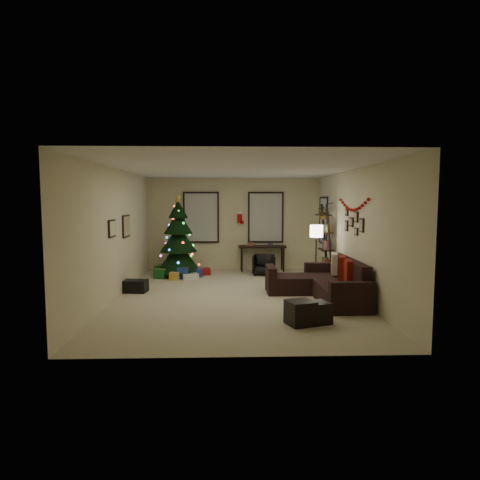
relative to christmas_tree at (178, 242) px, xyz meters
name	(u,v)px	position (x,y,z in m)	size (l,w,h in m)	color
floor	(236,296)	(1.51, -2.47, -0.93)	(7.00, 7.00, 0.00)	#C3B893
ceiling	(236,169)	(1.51, -2.47, 1.77)	(7.00, 7.00, 0.00)	white
wall_back	(233,224)	(1.51, 1.03, 0.42)	(5.00, 5.00, 0.00)	beige
wall_front	(243,254)	(1.51, -5.97, 0.42)	(5.00, 5.00, 0.00)	beige
wall_left	(117,234)	(-0.99, -2.47, 0.42)	(7.00, 7.00, 0.00)	beige
wall_right	(353,233)	(4.01, -2.47, 0.42)	(7.00, 7.00, 0.00)	beige
window_back_left	(201,217)	(0.56, 1.00, 0.62)	(1.05, 0.06, 1.50)	#728CB2
window_back_right	(266,217)	(2.46, 1.00, 0.62)	(1.05, 0.06, 1.50)	#728CB2
window_right_wall	(324,220)	(3.98, 0.08, 0.57)	(0.06, 0.90, 1.30)	#728CB2
christmas_tree	(178,242)	(0.00, 0.00, 0.00)	(1.21, 1.21, 2.24)	black
presents	(181,273)	(0.09, -0.24, -0.81)	(1.50, 1.01, 0.30)	#14591E
sofa	(325,285)	(3.37, -2.66, -0.66)	(1.75, 2.55, 0.84)	black
pillow_red_a	(348,271)	(3.72, -3.13, -0.29)	(0.12, 0.44, 0.44)	maroon
pillow_red_b	(342,268)	(3.72, -2.70, -0.29)	(0.13, 0.48, 0.48)	maroon
pillow_cream	(334,264)	(3.72, -2.07, -0.30)	(0.13, 0.46, 0.46)	beige
ottoman_near	(300,313)	(2.51, -4.58, -0.73)	(0.42, 0.42, 0.40)	black
ottoman_far	(317,313)	(2.81, -4.50, -0.75)	(0.38, 0.38, 0.36)	black
desk	(262,249)	(2.34, 0.75, -0.28)	(1.36, 0.49, 0.74)	black
desk_chair	(264,265)	(2.33, 0.10, -0.65)	(0.55, 0.51, 0.56)	black
bookshelf	(326,244)	(3.81, -0.94, 0.02)	(0.30, 0.57, 1.96)	black
potted_plant	(325,208)	(3.81, -0.68, 0.92)	(0.51, 0.44, 0.57)	#4C4C4C
floor_lamp	(316,235)	(3.46, -1.36, 0.29)	(0.31, 0.31, 1.46)	black
art_map	(126,226)	(-0.97, -1.74, 0.53)	(0.04, 0.60, 0.50)	black
art_abstract	(112,228)	(-0.97, -2.91, 0.55)	(0.04, 0.45, 0.35)	black
gallery	(354,223)	(3.99, -2.54, 0.64)	(0.03, 1.25, 0.54)	black
garland	(353,204)	(3.96, -2.55, 1.03)	(0.08, 1.90, 0.30)	#A5140C
stocking_left	(229,223)	(1.36, 1.06, 0.46)	(0.20, 0.05, 0.36)	#990F0C
stocking_right	(240,217)	(1.69, 0.90, 0.63)	(0.20, 0.05, 0.36)	#990F0C
storage_bin	(135,286)	(-0.75, -2.01, -0.79)	(0.54, 0.36, 0.27)	black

